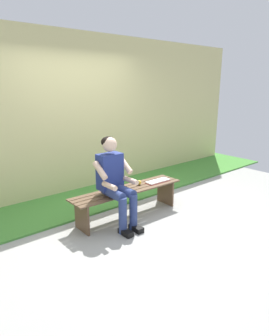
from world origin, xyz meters
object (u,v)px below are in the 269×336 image
(bench_near, at_px, (128,195))
(person_seated, at_px, (115,179))
(apple, at_px, (139,182))
(book_open, at_px, (158,181))

(bench_near, relative_size, person_seated, 1.46)
(bench_near, height_order, apple, apple)
(book_open, bearing_deg, bench_near, -3.87)
(apple, bearing_deg, bench_near, 7.84)
(person_seated, bearing_deg, apple, -166.35)
(person_seated, distance_m, apple, 0.60)
(bench_near, xyz_separation_m, person_seated, (0.30, 0.10, 0.34))
(person_seated, xyz_separation_m, book_open, (-0.87, -0.05, -0.23))
(bench_near, xyz_separation_m, apple, (-0.24, -0.03, 0.14))
(book_open, bearing_deg, person_seated, 4.38)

